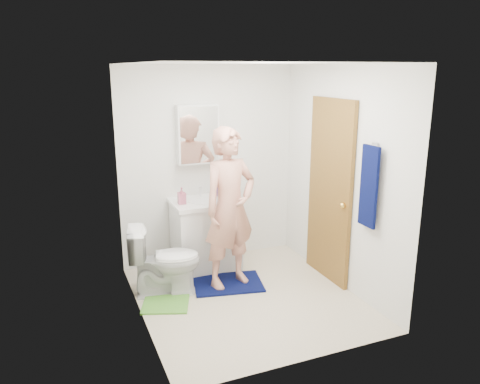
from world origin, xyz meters
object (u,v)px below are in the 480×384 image
at_px(vanity_cabinet, 206,236).
at_px(man, 230,208).
at_px(medicine_cabinet, 198,134).
at_px(towel, 369,187).
at_px(soap_dispenser, 182,196).
at_px(toilet, 165,260).
at_px(toothbrush_cup, 220,192).

height_order(vanity_cabinet, man, man).
bearing_deg(vanity_cabinet, medicine_cabinet, 90.00).
height_order(towel, soap_dispenser, towel).
bearing_deg(towel, soap_dispenser, 135.49).
relative_size(toilet, man, 0.43).
bearing_deg(toilet, medicine_cabinet, -29.09).
relative_size(toothbrush_cup, man, 0.08).
xyz_separation_m(toilet, man, (0.71, -0.09, 0.52)).
distance_m(vanity_cabinet, toilet, 0.78).
xyz_separation_m(towel, soap_dispenser, (-1.47, 1.45, -0.30)).
distance_m(toilet, man, 0.89).
distance_m(towel, toothbrush_cup, 1.87).
relative_size(medicine_cabinet, towel, 0.87).
xyz_separation_m(vanity_cabinet, medicine_cabinet, (0.00, 0.22, 1.20)).
distance_m(medicine_cabinet, soap_dispenser, 0.76).
height_order(toilet, toothbrush_cup, toothbrush_cup).
xyz_separation_m(vanity_cabinet, soap_dispenser, (-0.29, -0.04, 0.55)).
height_order(soap_dispenser, toothbrush_cup, soap_dispenser).
bearing_deg(toothbrush_cup, soap_dispenser, -166.64).
xyz_separation_m(medicine_cabinet, man, (0.10, -0.78, -0.70)).
height_order(towel, toilet, towel).
bearing_deg(vanity_cabinet, man, -80.13).
distance_m(soap_dispenser, toothbrush_cup, 0.52).
bearing_deg(soap_dispenser, medicine_cabinet, 42.11).
relative_size(towel, toilet, 1.06).
height_order(medicine_cabinet, toothbrush_cup, medicine_cabinet).
bearing_deg(vanity_cabinet, towel, -51.53).
relative_size(vanity_cabinet, medicine_cabinet, 1.14).
distance_m(towel, man, 1.47).
distance_m(soap_dispenser, man, 0.65).
bearing_deg(towel, man, 139.42).
bearing_deg(toilet, man, -84.54).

